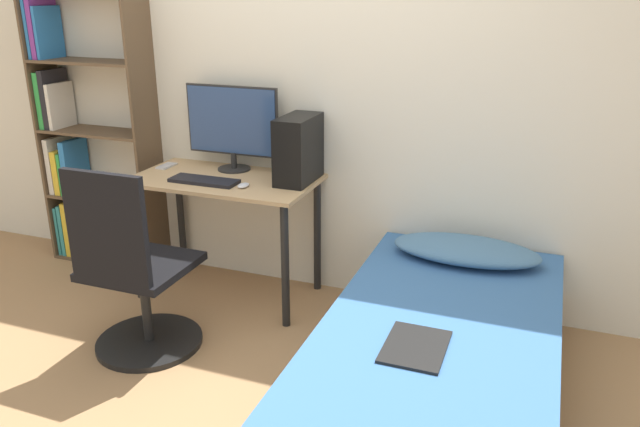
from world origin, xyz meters
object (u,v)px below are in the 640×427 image
keyboard (204,181)px  bookshelf (80,138)px  monitor (232,124)px  bed (438,366)px  office_chair (135,284)px  pc_tower (298,149)px

keyboard → bookshelf: bearing=165.8°
monitor → bed: bearing=-30.7°
monitor → keyboard: monitor is taller
office_chair → pc_tower: 1.13m
office_chair → keyboard: office_chair is taller
monitor → pc_tower: bearing=-10.2°
bed → keyboard: bearing=159.4°
bed → keyboard: size_ratio=4.83×
monitor → pc_tower: size_ratio=1.59×
keyboard → pc_tower: pc_tower is taller
office_chair → keyboard: (0.05, 0.63, 0.36)m
bookshelf → keyboard: bookshelf is taller
bed → pc_tower: (-0.97, 0.76, 0.71)m
office_chair → bed: office_chair is taller
bed → keyboard: keyboard is taller
pc_tower → monitor: bearing=169.8°
keyboard → pc_tower: bearing=23.8°
office_chair → keyboard: 0.73m
bed → monitor: bearing=149.3°
bed → monitor: monitor is taller
bed → monitor: (-1.42, 0.84, 0.80)m
keyboard → pc_tower: size_ratio=1.07×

